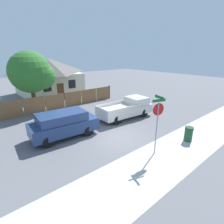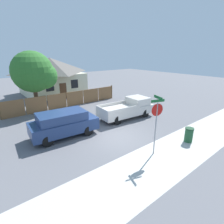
# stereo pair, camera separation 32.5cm
# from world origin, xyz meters

# --- Properties ---
(ground_plane) EXTENTS (80.00, 80.00, 0.00)m
(ground_plane) POSITION_xyz_m (0.00, 0.00, 0.00)
(ground_plane) COLOR slate
(sidewalk_strip) EXTENTS (36.00, 3.20, 0.01)m
(sidewalk_strip) POSITION_xyz_m (0.00, -3.60, 0.00)
(sidewalk_strip) COLOR beige
(sidewalk_strip) RESTS_ON ground
(wooden_fence) EXTENTS (12.68, 0.12, 1.70)m
(wooden_fence) POSITION_xyz_m (0.44, 9.06, 0.80)
(wooden_fence) COLOR brown
(wooden_fence) RESTS_ON ground
(house) EXTENTS (7.96, 8.09, 5.04)m
(house) POSITION_xyz_m (1.75, 16.57, 2.62)
(house) COLOR beige
(house) RESTS_ON ground
(oak_tree) EXTENTS (4.19, 3.99, 5.88)m
(oak_tree) POSITION_xyz_m (-2.20, 9.89, 3.79)
(oak_tree) COLOR brown
(oak_tree) RESTS_ON ground
(red_suv) EXTENTS (4.72, 2.35, 1.81)m
(red_suv) POSITION_xyz_m (-2.75, 2.55, 0.98)
(red_suv) COLOR navy
(red_suv) RESTS_ON ground
(orange_pickup) EXTENTS (5.24, 2.45, 1.74)m
(orange_pickup) POSITION_xyz_m (3.44, 2.52, 0.85)
(orange_pickup) COLOR silver
(orange_pickup) RESTS_ON ground
(stop_sign) EXTENTS (0.80, 0.72, 3.48)m
(stop_sign) POSITION_xyz_m (0.34, -2.92, 2.36)
(stop_sign) COLOR gray
(stop_sign) RESTS_ON ground
(trash_bin) EXTENTS (0.56, 0.56, 0.98)m
(trash_bin) POSITION_xyz_m (3.33, -3.42, 0.50)
(trash_bin) COLOR #1E4C2D
(trash_bin) RESTS_ON ground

